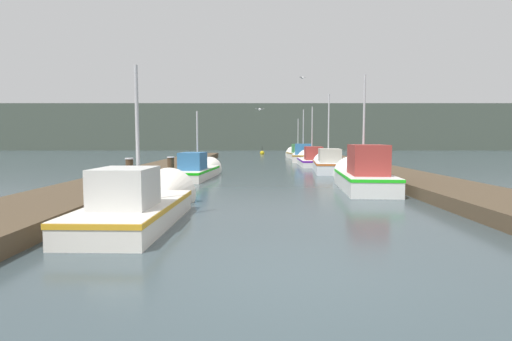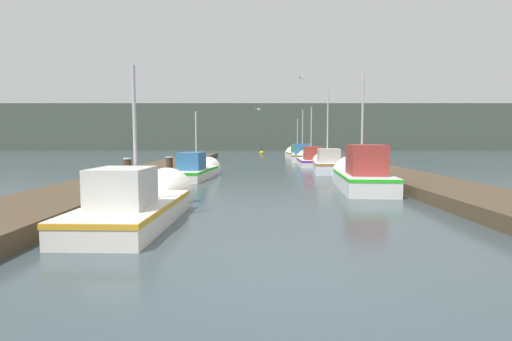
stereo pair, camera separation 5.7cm
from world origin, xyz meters
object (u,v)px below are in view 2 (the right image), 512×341
fishing_boat_5 (303,156)px  mooring_piling_0 (129,177)px  fishing_boat_4 (311,160)px  fishing_boat_6 (297,154)px  fishing_boat_2 (198,170)px  fishing_boat_3 (327,164)px  mooring_piling_1 (170,168)px  fishing_boat_0 (143,203)px  channel_buoy (262,153)px  seagull_lead (259,109)px  fishing_boat_1 (361,175)px  seagull_1 (302,78)px

fishing_boat_5 → mooring_piling_0: size_ratio=4.28×
fishing_boat_4 → fishing_boat_6: size_ratio=1.26×
fishing_boat_4 → fishing_boat_2: bearing=-125.3°
fishing_boat_3 → fishing_boat_6: size_ratio=1.20×
fishing_boat_4 → mooring_piling_1: (-7.81, -9.44, 0.16)m
fishing_boat_0 → fishing_boat_4: size_ratio=0.92×
channel_buoy → mooring_piling_1: bearing=-99.4°
seagull_lead → fishing_boat_0: bearing=-129.2°
channel_buoy → fishing_boat_4: bearing=-80.6°
fishing_boat_0 → fishing_boat_6: 29.12m
mooring_piling_0 → channel_buoy: (4.84, 33.78, -0.47)m
fishing_boat_1 → fishing_boat_3: 7.67m
fishing_boat_0 → fishing_boat_1: (6.58, 5.65, 0.15)m
fishing_boat_2 → fishing_boat_3: bearing=32.7°
fishing_boat_6 → channel_buoy: (-3.19, 9.11, -0.27)m
mooring_piling_0 → mooring_piling_1: mooring_piling_0 is taller
fishing_boat_0 → fishing_boat_3: bearing=65.0°
mooring_piling_0 → seagull_1: size_ratio=2.56×
mooring_piling_0 → seagull_lead: (4.33, 10.58, 2.94)m
fishing_boat_2 → fishing_boat_0: bearing=-83.6°
fishing_boat_0 → mooring_piling_0: (-1.52, 3.71, 0.26)m
fishing_boat_4 → mooring_piling_1: size_ratio=5.61×
fishing_boat_3 → mooring_piling_0: 12.63m
mooring_piling_0 → seagull_1: bearing=63.4°
channel_buoy → seagull_lead: seagull_lead is taller
fishing_boat_1 → fishing_boat_6: fishing_boat_1 is taller
fishing_boat_6 → mooring_piling_0: 25.95m
fishing_boat_0 → mooring_piling_1: bearing=100.0°
fishing_boat_2 → seagull_1: 11.67m
fishing_boat_5 → seagull_1: 7.65m
fishing_boat_1 → fishing_boat_2: size_ratio=1.01×
mooring_piling_1 → seagull_1: size_ratio=2.11×
fishing_boat_0 → fishing_boat_6: fishing_boat_6 is taller
fishing_boat_2 → fishing_boat_5: 15.14m
fishing_boat_4 → fishing_boat_5: (0.00, 4.77, 0.08)m
fishing_boat_4 → seagull_lead: size_ratio=10.62×
fishing_boat_4 → seagull_1: seagull_1 is taller
fishing_boat_3 → channel_buoy: fishing_boat_3 is taller
fishing_boat_2 → fishing_boat_4: (6.61, 8.85, -0.02)m
mooring_piling_0 → fishing_boat_3: bearing=49.6°
fishing_boat_6 → seagull_lead: size_ratio=8.46×
fishing_boat_0 → fishing_boat_5: 24.31m
fishing_boat_1 → fishing_boat_4: (-0.12, 13.02, -0.16)m
fishing_boat_1 → fishing_boat_6: size_ratio=1.21×
mooring_piling_1 → channel_buoy: size_ratio=0.99×
fishing_boat_0 → fishing_boat_2: size_ratio=0.96×
fishing_boat_1 → mooring_piling_0: (-8.10, -1.94, 0.11)m
fishing_boat_4 → seagull_lead: 6.53m
channel_buoy → fishing_boat_1: bearing=-84.2°
mooring_piling_1 → seagull_1: bearing=51.6°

